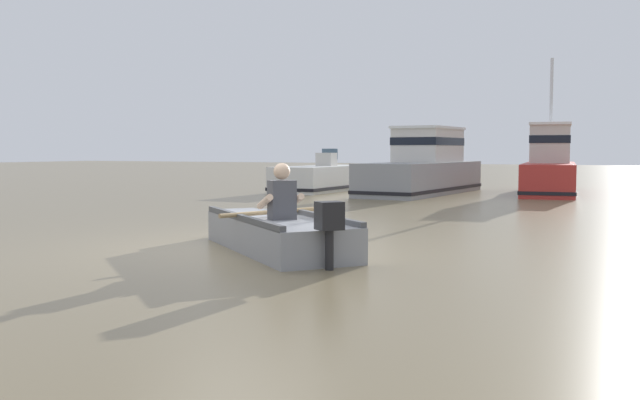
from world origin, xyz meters
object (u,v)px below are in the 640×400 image
object	(u,v)px
moored_boat_grey	(423,169)
moored_boat_red	(550,167)
rowboat_with_person	(276,232)
moored_boat_white	(322,179)

from	to	relation	value
moored_boat_grey	moored_boat_red	xyz separation A→B (m)	(3.57, 1.91, 0.04)
rowboat_with_person	moored_boat_grey	world-z (taller)	moored_boat_grey
moored_boat_white	moored_boat_red	distance (m)	7.34
moored_boat_white	moored_boat_red	size ratio (longest dim) A/B	0.74
rowboat_with_person	moored_boat_white	bearing A→B (deg)	112.48
rowboat_with_person	moored_boat_white	size ratio (longest dim) A/B	0.70
moored_boat_white	rowboat_with_person	bearing A→B (deg)	-67.52
moored_boat_white	moored_boat_grey	distance (m)	3.51
moored_boat_red	rowboat_with_person	bearing A→B (deg)	-96.74
rowboat_with_person	moored_boat_red	distance (m)	14.92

